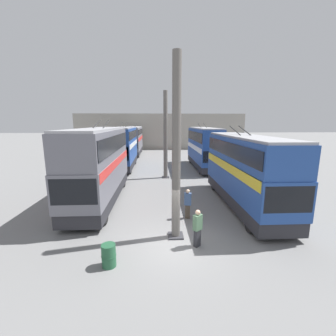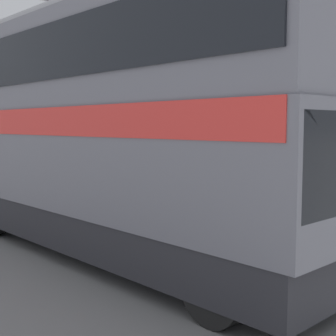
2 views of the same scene
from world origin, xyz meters
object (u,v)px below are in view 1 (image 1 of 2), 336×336
at_px(bus_left_far, 204,145).
at_px(bus_right_near, 99,161).
at_px(person_aisle_midway, 188,203).
at_px(oil_drum, 109,255).
at_px(bus_left_near, 245,167).
at_px(person_aisle_foreground, 198,227).
at_px(bus_right_far, 134,139).
at_px(bus_right_mid, 124,145).

distance_m(bus_left_far, bus_right_near, 15.57).
bearing_deg(person_aisle_midway, oil_drum, 148.59).
xyz_separation_m(bus_left_near, bus_right_near, (1.40, 10.00, 0.25)).
distance_m(bus_left_near, person_aisle_foreground, 6.75).
relative_size(bus_right_far, person_aisle_foreground, 5.84).
relative_size(bus_right_near, bus_right_far, 1.01).
bearing_deg(bus_right_far, person_aisle_foreground, -169.28).
bearing_deg(bus_right_far, person_aisle_midway, -168.15).
xyz_separation_m(bus_right_near, bus_right_far, (24.80, -0.00, -0.19)).
xyz_separation_m(bus_left_near, bus_right_far, (26.20, 10.00, 0.05)).
bearing_deg(bus_left_far, bus_left_near, -180.00).
distance_m(bus_right_mid, oil_drum, 20.11).
distance_m(bus_left_far, oil_drum, 21.35).
relative_size(bus_left_near, person_aisle_foreground, 5.89).
xyz_separation_m(bus_right_far, oil_drum, (-32.56, -2.12, -2.34)).
distance_m(bus_left_near, bus_left_far, 13.34).
xyz_separation_m(bus_left_far, oil_drum, (-19.70, 7.88, -2.38)).
height_order(bus_right_near, bus_right_far, bus_right_near).
relative_size(bus_right_mid, person_aisle_midway, 5.02).
height_order(bus_right_near, oil_drum, bus_right_near).
distance_m(person_aisle_midway, oil_drum, 5.85).
bearing_deg(bus_left_far, bus_right_far, 37.87).
distance_m(bus_left_far, bus_right_far, 16.29).
distance_m(bus_right_near, person_aisle_foreground, 9.01).
xyz_separation_m(bus_left_far, bus_right_mid, (0.15, 10.00, 0.07)).
xyz_separation_m(bus_left_near, person_aisle_foreground, (-5.07, 4.08, -1.80)).
height_order(bus_left_near, bus_left_far, bus_left_far).
bearing_deg(bus_left_far, person_aisle_midway, 164.95).
distance_m(bus_right_mid, person_aisle_midway, 16.61).
bearing_deg(bus_right_near, bus_right_far, -0.00).
bearing_deg(person_aisle_midway, bus_right_mid, 29.92).
relative_size(bus_left_far, bus_right_mid, 1.14).
bearing_deg(bus_left_far, oil_drum, 158.20).
bearing_deg(bus_right_mid, bus_right_near, 180.00).
relative_size(bus_left_far, bus_right_near, 0.99).
height_order(bus_right_near, bus_right_mid, bus_right_near).
relative_size(bus_left_far, bus_right_far, 0.99).
height_order(bus_right_mid, person_aisle_foreground, bus_right_mid).
bearing_deg(oil_drum, bus_right_mid, 6.11).
bearing_deg(bus_right_mid, person_aisle_midway, -159.03).
bearing_deg(bus_right_far, bus_right_near, 180.00).
relative_size(person_aisle_midway, person_aisle_foreground, 1.01).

